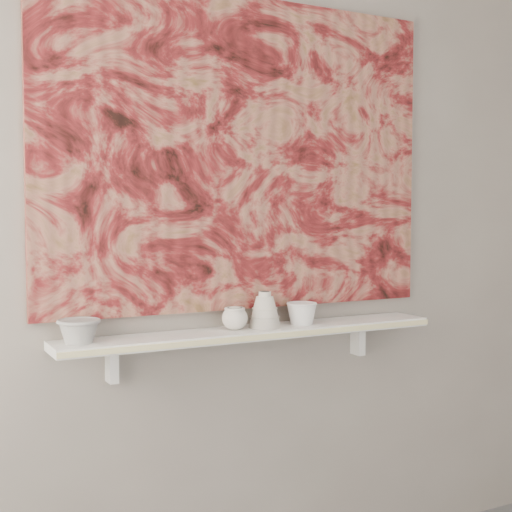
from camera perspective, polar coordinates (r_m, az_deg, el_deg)
wall_back at (r=2.55m, az=-1.14°, el=3.87°), size 3.60×0.00×3.60m
shelf at (r=2.50m, az=-0.14°, el=-6.14°), size 1.40×0.18×0.03m
shelf_stripe at (r=2.42m, az=0.89°, el=-6.47°), size 1.40×0.01×0.02m
bracket_left at (r=2.39m, az=-11.46°, el=-8.48°), size 0.03×0.06×0.12m
bracket_right at (r=2.82m, az=8.15°, el=-6.61°), size 0.03×0.06×0.12m
painting at (r=2.54m, az=-0.99°, el=8.16°), size 1.50×0.02×1.10m
house_motif at (r=2.76m, az=7.49°, el=1.36°), size 0.09×0.00×0.08m
bowl_grey at (r=2.28m, az=-13.99°, el=-5.82°), size 0.15×0.15×0.08m
cup_cream at (r=2.46m, az=-1.71°, el=-4.99°), size 0.12×0.12×0.08m
bell_vessel at (r=2.51m, az=0.70°, el=-4.30°), size 0.12×0.12×0.13m
bowl_white at (r=2.58m, az=3.67°, el=-4.59°), size 0.13×0.13×0.08m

